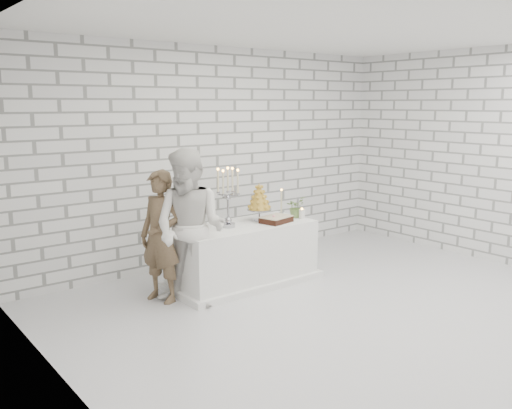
# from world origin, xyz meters

# --- Properties ---
(ground) EXTENTS (6.00, 5.00, 0.01)m
(ground) POSITION_xyz_m (0.00, 0.00, 0.00)
(ground) COLOR silver
(ground) RESTS_ON ground
(ceiling) EXTENTS (6.00, 5.00, 0.01)m
(ceiling) POSITION_xyz_m (0.00, 0.00, 3.00)
(ceiling) COLOR white
(ceiling) RESTS_ON ground
(wall_back) EXTENTS (6.00, 0.01, 3.00)m
(wall_back) POSITION_xyz_m (0.00, 2.50, 1.50)
(wall_back) COLOR white
(wall_back) RESTS_ON ground
(wall_left) EXTENTS (0.01, 5.00, 3.00)m
(wall_left) POSITION_xyz_m (-3.00, 0.00, 1.50)
(wall_left) COLOR white
(wall_left) RESTS_ON ground
(wall_right) EXTENTS (0.01, 5.00, 3.00)m
(wall_right) POSITION_xyz_m (3.00, 0.00, 1.50)
(wall_right) COLOR white
(wall_right) RESTS_ON ground
(cake_table) EXTENTS (1.80, 0.80, 0.75)m
(cake_table) POSITION_xyz_m (-0.37, 1.39, 0.38)
(cake_table) COLOR white
(cake_table) RESTS_ON ground
(groom) EXTENTS (0.53, 0.64, 1.50)m
(groom) POSITION_xyz_m (-1.48, 1.47, 0.75)
(groom) COLOR brown
(groom) RESTS_ON ground
(bride) EXTENTS (1.00, 1.07, 1.75)m
(bride) POSITION_xyz_m (-1.29, 1.13, 0.87)
(bride) COLOR white
(bride) RESTS_ON ground
(candelabra) EXTENTS (0.37, 0.37, 0.73)m
(candelabra) POSITION_xyz_m (-0.60, 1.39, 1.12)
(candelabra) COLOR #9C9BA5
(candelabra) RESTS_ON cake_table
(croquembouche) EXTENTS (0.39, 0.39, 0.49)m
(croquembouche) POSITION_xyz_m (-0.08, 1.44, 0.99)
(croquembouche) COLOR #A6791D
(croquembouche) RESTS_ON cake_table
(chocolate_cake) EXTENTS (0.43, 0.35, 0.08)m
(chocolate_cake) POSITION_xyz_m (0.02, 1.23, 0.79)
(chocolate_cake) COLOR black
(chocolate_cake) RESTS_ON cake_table
(pillar_candle) EXTENTS (0.09, 0.09, 0.12)m
(pillar_candle) POSITION_xyz_m (0.44, 1.21, 0.81)
(pillar_candle) COLOR white
(pillar_candle) RESTS_ON cake_table
(extra_taper) EXTENTS (0.07, 0.07, 0.32)m
(extra_taper) POSITION_xyz_m (0.44, 1.61, 0.91)
(extra_taper) COLOR beige
(extra_taper) RESTS_ON cake_table
(flowers) EXTENTS (0.30, 0.28, 0.28)m
(flowers) POSITION_xyz_m (0.43, 1.32, 0.89)
(flowers) COLOR #4C7D3F
(flowers) RESTS_ON cake_table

